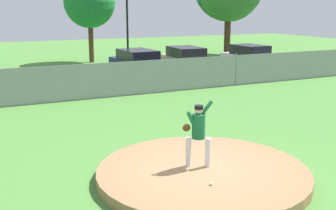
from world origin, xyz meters
The scene contains 11 objects.
ground_plane centered at (0.00, 6.00, 0.00)m, with size 80.00×80.00×0.00m, color #4C8438.
asphalt_strip centered at (0.00, 14.50, 0.00)m, with size 44.00×7.00×0.01m, color #2B2B2D.
pitchers_mound centered at (0.00, 0.00, 0.13)m, with size 5.13×5.13×0.25m, color #99704C.
pitcher_youth centered at (-0.06, 0.16, 1.19)m, with size 0.77×0.36×1.65m.
baseball centered at (-0.34, -0.94, 0.29)m, with size 0.07×0.07×0.07m, color white.
chainlink_fence centered at (0.00, 10.00, 0.81)m, with size 39.24×0.07×1.71m.
parked_car_navy centered at (3.93, 14.22, 0.82)m, with size 2.05×4.77×1.69m.
parked_car_white centered at (11.89, 14.29, 0.79)m, with size 2.02×4.23×1.66m.
parked_car_champagne centered at (7.30, 14.63, 0.81)m, with size 2.07×4.72×1.68m.
traffic_light_far centered at (4.94, 18.49, 3.69)m, with size 0.28×0.46×5.46m.
tree_tall_centre centered at (3.58, 22.86, 4.42)m, with size 3.78×3.78×6.33m.
Camera 1 is at (-4.83, -8.15, 4.03)m, focal length 44.48 mm.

